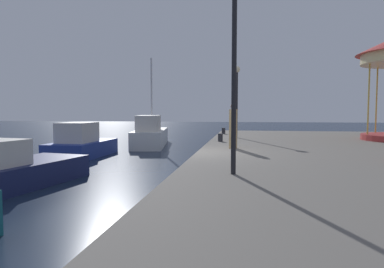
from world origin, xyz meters
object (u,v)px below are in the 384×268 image
Objects in this scene: bollard_north at (224,131)px; lamp_post_mid_promenade at (237,89)px; sailboat_white at (150,134)px; bollard_center at (220,137)px; person_far_corner at (233,127)px; lamp_post_near_edge at (234,45)px; motorboat_navy at (3,171)px; motorboat_blue at (81,144)px.

lamp_post_mid_promenade is at bearing -73.53° from bollard_north.
sailboat_white is at bearing 158.42° from lamp_post_mid_promenade.
person_far_corner is (0.73, -3.11, 0.66)m from bollard_center.
sailboat_white is 1.72× the size of lamp_post_mid_promenade.
lamp_post_near_edge is 14.90m from bollard_north.
motorboat_blue is (-1.14, 7.21, 0.09)m from motorboat_navy.
person_far_corner reaches higher than bollard_north.
sailboat_white is 6.94m from bollard_center.
lamp_post_near_edge is at bearing -88.12° from person_far_corner.
lamp_post_near_edge is (7.93, -8.00, 3.25)m from motorboat_blue.
person_far_corner is (0.91, -8.84, 0.66)m from bollard_north.
bollard_center is (4.96, -4.85, 0.23)m from sailboat_white.
motorboat_blue is at bearing 98.97° from motorboat_navy.
bollard_north is at bearing 106.47° from lamp_post_mid_promenade.
person_far_corner reaches higher than motorboat_navy.
motorboat_blue is 2.37× the size of person_far_corner.
lamp_post_near_edge is at bearing -6.64° from motorboat_navy.
motorboat_navy is at bearing -143.13° from person_far_corner.
motorboat_navy reaches higher than bollard_north.
sailboat_white is at bearing 70.26° from motorboat_blue.
lamp_post_near_edge reaches higher than motorboat_navy.
motorboat_blue is 7.07m from bollard_center.
motorboat_navy is 1.34× the size of lamp_post_mid_promenade.
bollard_north is at bearing 43.92° from motorboat_blue.
bollard_north is 8.91m from person_far_corner.
bollard_north is (-1.10, 14.58, -2.89)m from lamp_post_near_edge.
sailboat_white reaches higher than bollard_north.
sailboat_white is 9.83m from person_far_corner.
person_far_corner is (-0.01, -5.71, -1.93)m from lamp_post_mid_promenade.
motorboat_navy reaches higher than bollard_center.
bollard_north is at bearing 95.90° from person_far_corner.
motorboat_blue is at bearing -173.12° from bollard_center.
motorboat_blue is 8.98m from lamp_post_mid_promenade.
motorboat_blue is 8.13m from person_far_corner.
sailboat_white reaches higher than motorboat_navy.
bollard_center is (7.01, 0.85, 0.36)m from motorboat_blue.
lamp_post_mid_promenade is 10.14× the size of bollard_center.
bollard_center is 0.22× the size of person_far_corner.
person_far_corner is at bearing -84.10° from bollard_north.
motorboat_navy is 1.19× the size of lamp_post_near_edge.
lamp_post_mid_promenade is 4.17m from bollard_north.
lamp_post_near_edge is at bearing -45.29° from motorboat_blue.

